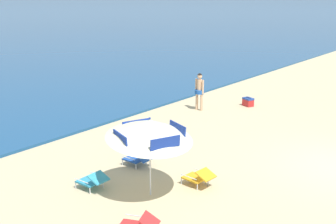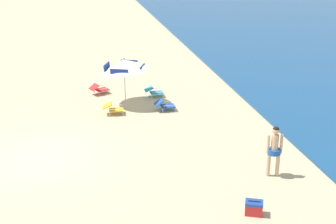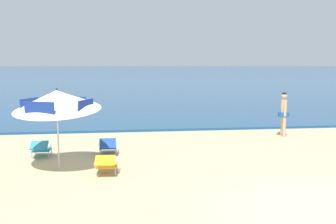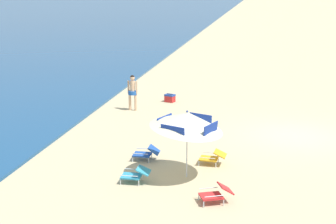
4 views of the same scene
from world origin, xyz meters
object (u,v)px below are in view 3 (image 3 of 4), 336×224
beach_umbrella_striped_main (57,100)px  lounge_chair_facing_sea (106,164)px  lounge_chair_beside_umbrella (108,146)px  lounge_chair_spare_folded (41,148)px  person_standing_near_shore (284,111)px

beach_umbrella_striped_main → lounge_chair_facing_sea: beach_umbrella_striped_main is taller
lounge_chair_beside_umbrella → lounge_chair_spare_folded: size_ratio=1.02×
beach_umbrella_striped_main → lounge_chair_beside_umbrella: beach_umbrella_striped_main is taller
lounge_chair_facing_sea → lounge_chair_spare_folded: same height
beach_umbrella_striped_main → lounge_chair_facing_sea: 2.13m
beach_umbrella_striped_main → lounge_chair_facing_sea: (1.26, -0.69, -1.57)m
beach_umbrella_striped_main → lounge_chair_facing_sea: bearing=-28.8°
beach_umbrella_striped_main → lounge_chair_facing_sea: size_ratio=3.08×
lounge_chair_facing_sea → person_standing_near_shore: bearing=34.1°
beach_umbrella_striped_main → person_standing_near_shore: bearing=25.7°
lounge_chair_facing_sea → lounge_chair_beside_umbrella: bearing=89.9°
beach_umbrella_striped_main → lounge_chair_spare_folded: size_ratio=3.17×
lounge_chair_spare_folded → person_standing_near_shore: bearing=15.2°
person_standing_near_shore → lounge_chair_facing_sea: bearing=-145.9°
beach_umbrella_striped_main → person_standing_near_shore: 8.88m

